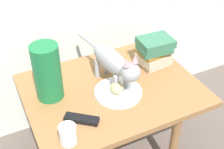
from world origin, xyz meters
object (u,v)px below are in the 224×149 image
at_px(bread_roll, 116,88).
at_px(cat, 114,63).
at_px(plate, 118,92).
at_px(side_table, 112,97).
at_px(green_vase, 47,72).
at_px(book_stack, 154,51).
at_px(candle_jar, 68,135).
at_px(tv_remote, 82,119).

bearing_deg(bread_roll, cat, 71.59).
xyz_separation_m(plate, bread_roll, (-0.01, -0.00, 0.03)).
xyz_separation_m(side_table, green_vase, (-0.29, 0.07, 0.20)).
distance_m(book_stack, candle_jar, 0.68).
height_order(book_stack, candle_jar, book_stack).
xyz_separation_m(book_stack, green_vase, (-0.58, -0.01, 0.06)).
xyz_separation_m(plate, green_vase, (-0.29, 0.12, 0.13)).
bearing_deg(candle_jar, side_table, 37.33).
distance_m(side_table, candle_jar, 0.40).
bearing_deg(cat, candle_jar, -142.49).
distance_m(bread_roll, tv_remote, 0.23).
xyz_separation_m(green_vase, tv_remote, (0.07, -0.22, -0.13)).
xyz_separation_m(green_vase, candle_jar, (-0.02, -0.31, -0.10)).
height_order(plate, green_vase, green_vase).
xyz_separation_m(plate, tv_remote, (-0.22, -0.10, 0.00)).
relative_size(book_stack, tv_remote, 1.25).
relative_size(plate, bread_roll, 2.87).
bearing_deg(green_vase, plate, -22.85).
xyz_separation_m(book_stack, candle_jar, (-0.59, -0.32, -0.04)).
relative_size(side_table, green_vase, 3.07).
height_order(side_table, candle_jar, candle_jar).
relative_size(green_vase, tv_remote, 1.83).
distance_m(plate, tv_remote, 0.24).
height_order(bread_roll, candle_jar, candle_jar).
relative_size(bread_roll, cat, 0.17).
bearing_deg(bread_roll, candle_jar, -149.38).
distance_m(plate, candle_jar, 0.36).
height_order(green_vase, tv_remote, green_vase).
xyz_separation_m(candle_jar, tv_remote, (0.09, 0.09, -0.03)).
height_order(cat, book_stack, cat).
xyz_separation_m(cat, green_vase, (-0.31, 0.06, 0.00)).
distance_m(cat, candle_jar, 0.42).
distance_m(bread_roll, book_stack, 0.33).
bearing_deg(bread_roll, side_table, 85.73).
bearing_deg(candle_jar, plate, 30.09).
bearing_deg(side_table, plate, -81.85).
relative_size(plate, green_vase, 0.83).
bearing_deg(bread_roll, book_stack, 25.43).
bearing_deg(plate, candle_jar, -149.91).
xyz_separation_m(cat, tv_remote, (-0.24, -0.16, -0.12)).
bearing_deg(candle_jar, cat, 37.51).
relative_size(cat, candle_jar, 5.59).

